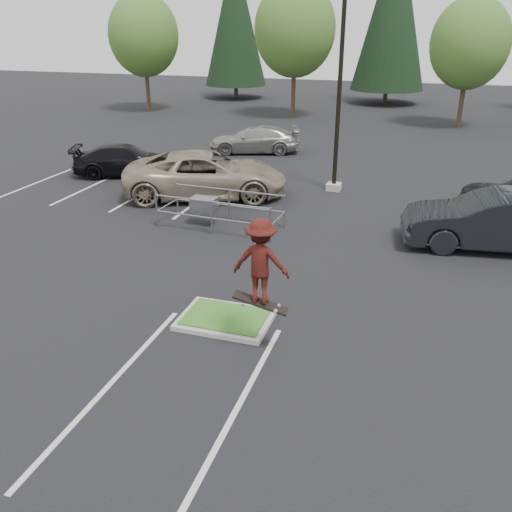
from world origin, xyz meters
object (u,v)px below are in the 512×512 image
(car_l_black, at_px, (124,160))
(decid_c, at_px, (469,46))
(decid_a, at_px, (144,38))
(skateboarder, at_px, (261,262))
(light_pole, at_px, (340,81))
(cart_corral, at_px, (208,205))
(car_r_charc, at_px, (495,221))
(conif_a, at_px, (235,17))
(car_far_silver, at_px, (255,140))
(decid_b, at_px, (295,32))
(car_l_tan, at_px, (203,175))
(conif_b, at_px, (393,7))

(car_l_black, bearing_deg, decid_c, -62.69)
(decid_a, relative_size, skateboarder, 4.28)
(light_pole, distance_m, car_l_black, 10.66)
(cart_corral, bearing_deg, car_r_charc, 8.19)
(decid_a, distance_m, skateboarder, 36.65)
(conif_a, bearing_deg, decid_a, -111.91)
(car_far_silver, bearing_deg, decid_a, -150.18)
(conif_a, xyz_separation_m, car_r_charc, (20.50, -33.00, -6.17))
(cart_corral, bearing_deg, conif_a, 111.34)
(car_r_charc, bearing_deg, decid_c, 173.62)
(skateboarder, bearing_deg, decid_b, -80.37)
(car_r_charc, distance_m, car_far_silver, 15.92)
(car_l_tan, bearing_deg, skateboarder, -171.89)
(decid_c, distance_m, car_l_black, 24.39)
(car_l_tan, distance_m, car_l_black, 5.37)
(decid_b, distance_m, car_l_black, 20.06)
(light_pole, bearing_deg, decid_b, 109.35)
(decid_a, bearing_deg, light_pole, -44.25)
(decid_c, bearing_deg, conif_b, 119.32)
(car_r_charc, relative_size, car_far_silver, 1.14)
(light_pole, xyz_separation_m, skateboarder, (0.70, -13.00, -2.37))
(decid_b, bearing_deg, decid_c, -3.34)
(car_l_tan, relative_size, car_r_charc, 1.19)
(cart_corral, height_order, car_far_silver, car_far_silver)
(decid_a, bearing_deg, decid_b, 2.39)
(conif_b, height_order, car_l_tan, conif_b)
(light_pole, relative_size, skateboarder, 4.87)
(light_pole, bearing_deg, car_l_tan, -152.55)
(decid_b, bearing_deg, light_pole, -70.65)
(decid_a, xyz_separation_m, cart_corral, (15.02, -23.85, -4.81))
(conif_a, bearing_deg, skateboarder, -69.66)
(decid_b, relative_size, skateboarder, 4.64)
(decid_b, relative_size, conif_b, 0.66)
(decid_a, relative_size, cart_corral, 2.02)
(car_l_black, bearing_deg, light_pole, -109.73)
(decid_a, xyz_separation_m, conif_b, (18.01, 10.47, 2.27))
(decid_b, bearing_deg, car_far_silver, -85.40)
(cart_corral, bearing_deg, skateboarder, -56.47)
(conif_a, relative_size, skateboarder, 6.25)
(decid_a, relative_size, car_l_tan, 1.34)
(decid_a, relative_size, car_r_charc, 1.58)
(light_pole, distance_m, car_r_charc, 8.61)
(decid_a, distance_m, car_far_silver, 18.38)
(decid_c, distance_m, car_r_charc, 23.24)
(decid_a, bearing_deg, cart_corral, -57.79)
(conif_b, xyz_separation_m, car_r_charc, (6.50, -33.50, -6.92))
(car_l_black, relative_size, car_far_silver, 1.00)
(light_pole, distance_m, car_far_silver, 9.00)
(car_l_tan, bearing_deg, car_far_silver, -17.28)
(skateboarder, height_order, car_far_silver, skateboarder)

